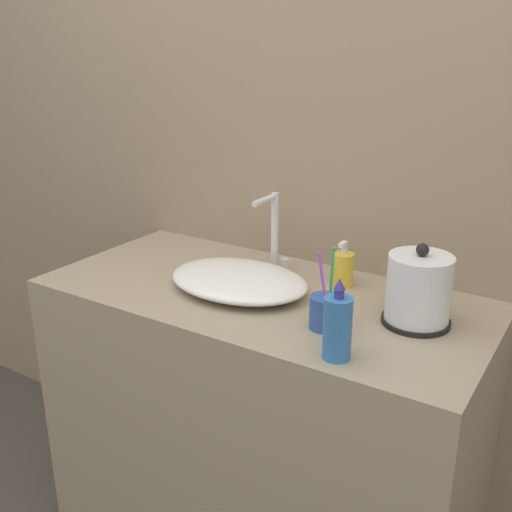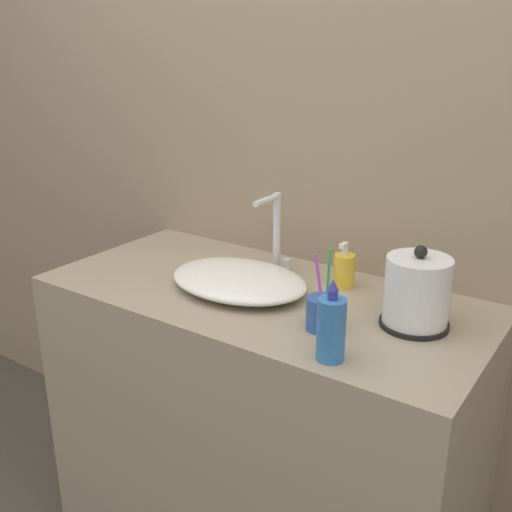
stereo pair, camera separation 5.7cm
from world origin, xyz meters
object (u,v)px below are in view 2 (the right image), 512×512
at_px(toothbrush_cup, 321,312).
at_px(lotion_bottle, 344,270).
at_px(electric_kettle, 417,295).
at_px(shampoo_bottle, 331,328).
at_px(faucet, 276,230).

xyz_separation_m(toothbrush_cup, lotion_bottle, (-0.07, 0.26, 0.01)).
height_order(electric_kettle, toothbrush_cup, toothbrush_cup).
height_order(toothbrush_cup, shampoo_bottle, toothbrush_cup).
distance_m(faucet, shampoo_bottle, 0.53).
bearing_deg(faucet, shampoo_bottle, -44.69).
xyz_separation_m(faucet, lotion_bottle, (0.22, 0.00, -0.08)).
bearing_deg(shampoo_bottle, electric_kettle, 70.43).
xyz_separation_m(faucet, electric_kettle, (0.47, -0.12, -0.05)).
distance_m(toothbrush_cup, shampoo_bottle, 0.15).
bearing_deg(faucet, toothbrush_cup, -41.48).
xyz_separation_m(faucet, shampoo_bottle, (0.38, -0.37, -0.05)).
distance_m(toothbrush_cup, lotion_bottle, 0.27).
relative_size(electric_kettle, lotion_bottle, 1.56).
height_order(faucet, electric_kettle, faucet).
relative_size(faucet, shampoo_bottle, 1.27).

